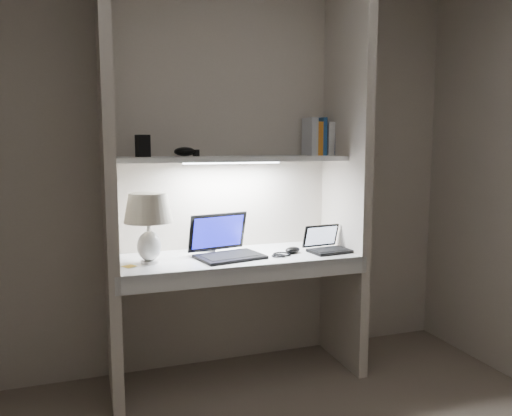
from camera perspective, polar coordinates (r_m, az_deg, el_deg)
name	(u,v)px	position (r m, az deg, el deg)	size (l,w,h in m)	color
back_wall	(224,174)	(3.22, -3.64, 3.95)	(3.20, 0.01, 2.50)	#BFB4A3
alcove_panel_left	(108,179)	(2.84, -16.52, 3.20)	(0.06, 0.55, 2.50)	#BFB4A3
alcove_panel_right	(346,174)	(3.25, 10.24, 3.87)	(0.06, 0.55, 2.50)	#BFB4A3
desk	(237,259)	(3.03, -2.18, -5.81)	(1.40, 0.55, 0.04)	white
desk_apron	(251,274)	(2.80, -0.63, -7.56)	(1.46, 0.03, 0.10)	silver
shelf	(232,159)	(3.05, -2.76, 5.64)	(1.40, 0.36, 0.03)	silver
strip_light	(232,162)	(3.05, -2.75, 5.23)	(0.60, 0.04, 0.01)	white
table_lamp	(148,216)	(2.85, -12.21, -0.93)	(0.27, 0.27, 0.40)	white
laptop_main	(225,247)	(3.00, -3.53, -4.48)	(0.43, 0.39, 0.25)	black
laptop_netbook	(326,245)	(3.17, 8.05, -4.24)	(0.27, 0.24, 0.16)	black
speaker	(207,239)	(3.15, -5.67, -3.54)	(0.11, 0.08, 0.15)	silver
mouse	(293,250)	(3.09, 4.20, -4.81)	(0.11, 0.07, 0.04)	black
cable_coil	(282,254)	(3.04, 2.97, -5.29)	(0.11, 0.11, 0.01)	black
sticky_note	(129,266)	(2.85, -14.28, -6.47)	(0.06, 0.06, 0.00)	gold
book_row	(322,138)	(3.36, 7.58, 7.97)	(0.23, 0.16, 0.25)	silver
shelf_box	(143,146)	(2.96, -12.81, 6.94)	(0.07, 0.05, 0.13)	black
shelf_gadget	(185,152)	(3.04, -8.14, 6.40)	(0.13, 0.09, 0.06)	black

